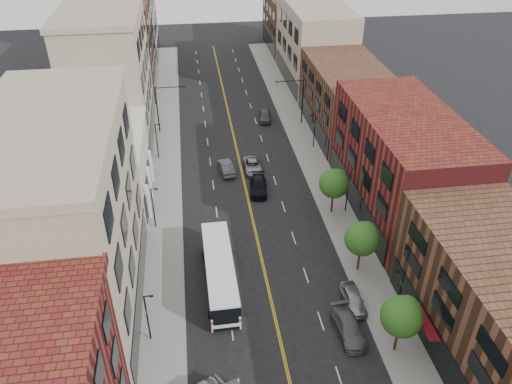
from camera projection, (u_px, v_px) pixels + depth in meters
name	position (u px, v px, depth m)	size (l,w,h in m)	color
sidewalk_left	(166.00, 176.00, 65.31)	(4.00, 110.00, 0.15)	gray
sidewalk_right	(315.00, 165.00, 67.64)	(4.00, 110.00, 0.15)	gray
bldg_l_tanoffice	(67.00, 227.00, 41.39)	(10.00, 22.00, 18.00)	gray
bldg_l_white	(102.00, 169.00, 59.02)	(10.00, 14.00, 8.00)	silver
bldg_l_far_a	(110.00, 78.00, 70.33)	(10.00, 20.00, 18.00)	gray
bldg_l_far_b	(123.00, 46.00, 87.69)	(10.00, 20.00, 15.00)	#533421
bldg_l_far_c	(129.00, 7.00, 101.20)	(10.00, 16.00, 20.00)	gray
bldg_r_mid	(402.00, 164.00, 56.11)	(10.00, 22.00, 12.00)	maroon
bldg_r_far_a	(347.00, 99.00, 74.02)	(10.00, 20.00, 10.00)	#533421
bldg_r_far_b	(314.00, 44.00, 90.29)	(10.00, 22.00, 14.00)	gray
bldg_r_far_c	(292.00, 23.00, 107.65)	(10.00, 18.00, 11.00)	#533421
tree_r_1	(402.00, 315.00, 39.77)	(3.40, 3.40, 5.59)	black
tree_r_2	(363.00, 237.00, 48.04)	(3.40, 3.40, 5.59)	black
tree_r_3	(335.00, 183.00, 56.30)	(3.40, 3.40, 5.59)	black
lamp_l_1	(148.00, 315.00, 41.27)	(0.81, 0.55, 5.05)	black
lamp_l_2	(153.00, 206.00, 54.51)	(0.81, 0.55, 5.05)	black
lamp_l_3	(157.00, 139.00, 67.74)	(0.81, 0.55, 5.05)	black
lamp_r_1	(400.00, 289.00, 43.83)	(0.81, 0.55, 5.05)	black
lamp_r_2	(347.00, 191.00, 57.07)	(0.81, 0.55, 5.05)	black
lamp_r_3	(314.00, 129.00, 70.30)	(0.81, 0.55, 5.05)	black
signal_mast_left	(162.00, 104.00, 73.51)	(4.49, 0.18, 7.20)	black
signal_mast_right	(298.00, 96.00, 75.91)	(4.49, 0.18, 7.20)	black
city_bus	(220.00, 271.00, 47.50)	(3.04, 12.13, 3.11)	white
car_parked_mid	(349.00, 328.00, 43.06)	(2.08, 5.12, 1.49)	#525358
car_parked_far	(353.00, 299.00, 45.89)	(1.73, 4.29, 1.46)	#9C9EA3
car_lane_behind	(226.00, 167.00, 65.81)	(1.58, 4.52, 1.49)	#49494E
car_lane_a	(258.00, 186.00, 61.98)	(2.06, 5.07, 1.47)	black
car_lane_b	(253.00, 166.00, 66.33)	(2.20, 4.77, 1.32)	#929499
car_lane_c	(265.00, 116.00, 79.26)	(1.83, 4.56, 1.55)	#454448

